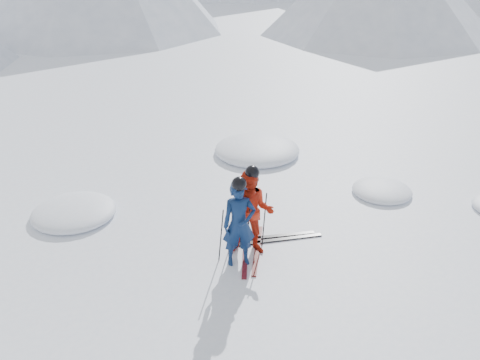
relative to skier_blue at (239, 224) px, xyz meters
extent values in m
plane|color=white|center=(2.45, 0.69, -0.82)|extent=(160.00, 160.00, 0.00)
imported|color=#0C2048|center=(0.00, 0.00, 0.00)|extent=(0.64, 0.45, 1.65)
imported|color=red|center=(0.32, 0.28, 0.02)|extent=(1.00, 0.89, 1.70)
cylinder|color=black|center=(-0.30, 0.15, -0.27)|extent=(0.11, 0.08, 1.10)
cylinder|color=black|center=(0.25, 0.25, -0.27)|extent=(0.11, 0.07, 1.10)
cylinder|color=black|center=(0.02, 0.53, -0.26)|extent=(0.11, 0.09, 1.13)
cylinder|color=black|center=(0.62, 0.43, -0.26)|extent=(0.11, 0.08, 1.13)
cube|color=black|center=(0.20, 0.28, -0.81)|extent=(0.61, 1.64, 0.03)
cube|color=black|center=(0.44, 0.28, -0.81)|extent=(0.72, 1.61, 0.03)
cube|color=black|center=(0.90, 0.65, -0.81)|extent=(1.70, 0.25, 0.03)
cube|color=black|center=(1.00, 0.50, -0.81)|extent=(1.70, 0.19, 0.03)
ellipsoid|color=white|center=(-2.96, 2.66, -0.82)|extent=(1.80, 1.80, 0.40)
ellipsoid|color=white|center=(4.00, 1.76, -0.82)|extent=(1.39, 1.39, 0.31)
ellipsoid|color=white|center=(1.91, 4.85, -0.82)|extent=(2.35, 2.35, 0.52)
camera|label=1|loc=(-2.14, -7.51, 4.69)|focal=38.00mm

